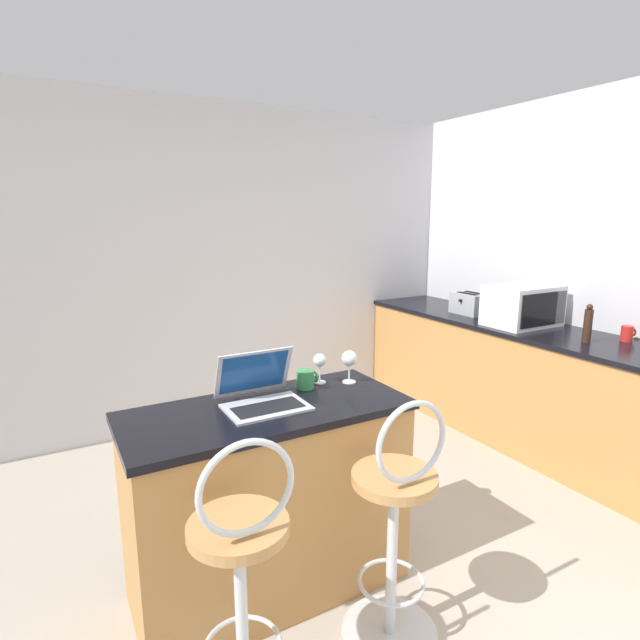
% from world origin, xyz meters
% --- Properties ---
extents(wall_back, '(12.00, 0.06, 2.60)m').
position_xyz_m(wall_back, '(0.00, 2.73, 1.30)').
color(wall_back, silver).
rests_on(wall_back, ground_plane).
extents(breakfast_bar, '(1.25, 0.55, 0.90)m').
position_xyz_m(breakfast_bar, '(-0.41, 0.66, 0.45)').
color(breakfast_bar, '#B27C42').
rests_on(breakfast_bar, ground_plane).
extents(counter_right, '(0.68, 3.23, 0.90)m').
position_xyz_m(counter_right, '(1.94, 1.10, 0.45)').
color(counter_right, '#B27C42').
rests_on(counter_right, ground_plane).
extents(bar_stool_near, '(0.40, 0.40, 1.07)m').
position_xyz_m(bar_stool_near, '(-0.73, 0.15, 0.51)').
color(bar_stool_near, silver).
rests_on(bar_stool_near, ground_plane).
extents(bar_stool_far, '(0.40, 0.40, 1.07)m').
position_xyz_m(bar_stool_far, '(-0.09, 0.15, 0.51)').
color(bar_stool_far, silver).
rests_on(bar_stool_far, ground_plane).
extents(laptop, '(0.35, 0.31, 0.24)m').
position_xyz_m(laptop, '(-0.42, 0.71, 0.96)').
color(laptop, '#B7BABF').
rests_on(laptop, breakfast_bar).
extents(microwave, '(0.53, 0.37, 0.30)m').
position_xyz_m(microwave, '(1.93, 1.24, 1.05)').
color(microwave, white).
rests_on(microwave, counter_right).
extents(toaster, '(0.23, 0.29, 0.18)m').
position_xyz_m(toaster, '(1.93, 1.76, 0.99)').
color(toaster, '#9EA3A8').
rests_on(toaster, counter_right).
extents(wine_glass_tall, '(0.06, 0.06, 0.15)m').
position_xyz_m(wine_glass_tall, '(-0.05, 0.83, 1.01)').
color(wine_glass_tall, silver).
rests_on(wine_glass_tall, breakfast_bar).
extents(wine_glass_short, '(0.08, 0.08, 0.16)m').
position_xyz_m(wine_glass_short, '(0.08, 0.77, 1.02)').
color(wine_glass_short, silver).
rests_on(wine_glass_short, breakfast_bar).
extents(pepper_mill, '(0.05, 0.05, 0.26)m').
position_xyz_m(pepper_mill, '(1.87, 0.68, 1.02)').
color(pepper_mill, '#331E14').
rests_on(pepper_mill, counter_right).
extents(mug_red, '(0.09, 0.07, 0.10)m').
position_xyz_m(mug_red, '(2.14, 0.57, 0.95)').
color(mug_red, red).
rests_on(mug_red, counter_right).
extents(mug_green, '(0.10, 0.08, 0.09)m').
position_xyz_m(mug_green, '(-0.15, 0.80, 0.95)').
color(mug_green, '#338447').
rests_on(mug_green, breakfast_bar).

